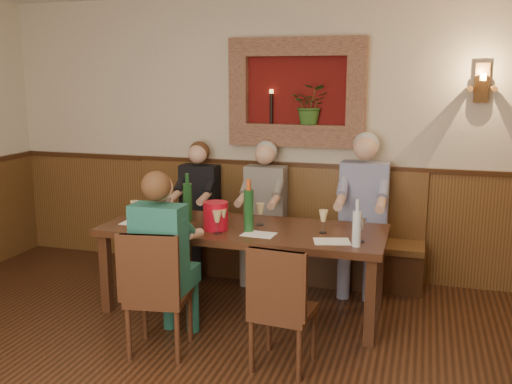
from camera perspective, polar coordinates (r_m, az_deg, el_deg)
room_shell at (r=2.99m, az=-12.49°, el=8.89°), size 6.04×6.04×2.82m
wainscoting at (r=3.31m, az=-11.48°, el=-14.22°), size 6.02×6.02×1.15m
wall_niche at (r=5.69m, az=4.43°, el=9.43°), size 1.36×0.30×1.06m
wall_sconce at (r=5.56m, az=21.63°, el=10.03°), size 0.25×0.20×0.35m
dining_table at (r=4.88m, az=-1.30°, el=-4.36°), size 2.40×0.90×0.75m
bench at (r=5.85m, az=1.57°, el=-5.21°), size 3.00×0.45×1.11m
chair_near_left at (r=4.35m, az=-9.66°, el=-12.19°), size 0.48×0.48×0.95m
chair_near_right at (r=4.09m, az=2.65°, el=-13.78°), size 0.43×0.43×0.90m
person_bench_left at (r=5.93m, az=-5.91°, el=-2.72°), size 0.39×0.48×1.36m
person_bench_mid at (r=5.70m, az=0.72°, el=-3.11°), size 0.40×0.49×1.39m
person_bench_right at (r=5.50m, az=10.55°, el=-3.27°), size 0.45×0.55×1.50m
person_chair_front at (r=4.35m, az=-9.05°, el=-8.13°), size 0.39×0.48×1.36m
spittoon_bucket at (r=4.76m, az=-4.05°, el=-2.40°), size 0.27×0.27×0.24m
wine_bottle_green_a at (r=4.68m, az=-0.75°, el=-1.78°), size 0.11×0.11×0.44m
wine_bottle_green_b at (r=5.05m, az=-6.85°, el=-0.93°), size 0.10×0.10×0.43m
water_bottle at (r=4.34m, az=10.04°, el=-3.54°), size 0.07×0.07×0.36m
tasting_sheet_a at (r=5.10m, az=-11.52°, el=-3.01°), size 0.31×0.22×0.00m
tasting_sheet_b at (r=4.63m, az=0.28°, el=-4.25°), size 0.27×0.20×0.00m
tasting_sheet_c at (r=4.48m, az=7.60°, el=-4.91°), size 0.32×0.26×0.00m
tasting_sheet_d at (r=4.78m, az=-7.97°, el=-3.86°), size 0.32×0.25×0.00m
wine_glass_0 at (r=4.69m, az=6.74°, el=-2.95°), size 0.08×0.08×0.19m
wine_glass_1 at (r=4.71m, az=-3.40°, el=-2.83°), size 0.08×0.08×0.19m
wine_glass_2 at (r=4.98m, az=-4.12°, el=-2.03°), size 0.08×0.08×0.19m
wine_glass_3 at (r=4.64m, az=-3.90°, el=-3.03°), size 0.08×0.08×0.19m
wine_glass_4 at (r=4.83m, az=-8.25°, el=-2.56°), size 0.08×0.08×0.19m
wine_glass_5 at (r=4.90m, az=0.42°, el=-2.23°), size 0.08×0.08×0.19m
wine_glass_6 at (r=4.49m, az=10.44°, el=-3.73°), size 0.08×0.08×0.19m
wine_glass_7 at (r=5.11m, az=-12.01°, el=-1.92°), size 0.08×0.08×0.19m
wine_glass_8 at (r=5.19m, az=-8.86°, el=-1.57°), size 0.08×0.08×0.19m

